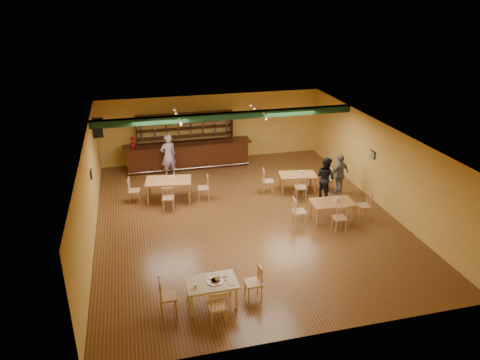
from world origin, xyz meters
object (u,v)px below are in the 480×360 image
object	(u,v)px
near_table	(212,293)
dining_table_a	(169,190)
dining_table_b	(297,183)
bar_counter	(188,155)
dining_table_d	(332,211)
patron_bar	(168,156)
patron_right_a	(326,178)

from	to	relation	value
near_table	dining_table_a	bearing A→B (deg)	92.82
dining_table_b	near_table	size ratio (longest dim) A/B	1.11
bar_counter	dining_table_a	xyz separation A→B (m)	(-1.15, -3.19, -0.15)
dining_table_a	near_table	xyz separation A→B (m)	(0.42, -6.32, -0.07)
dining_table_b	dining_table_d	xyz separation A→B (m)	(0.28, -2.58, 0.00)
dining_table_d	near_table	xyz separation A→B (m)	(-4.78, -3.41, -0.02)
dining_table_b	dining_table_d	size ratio (longest dim) A/B	0.99
bar_counter	dining_table_d	size ratio (longest dim) A/B	3.90
patron_bar	near_table	bearing A→B (deg)	73.07
dining_table_a	patron_bar	distance (m)	2.43
patron_bar	patron_right_a	bearing A→B (deg)	129.30
near_table	patron_bar	xyz separation A→B (m)	(-0.19, 8.68, 0.58)
bar_counter	dining_table_d	xyz separation A→B (m)	(4.05, -6.10, -0.21)
patron_right_a	patron_bar	bearing A→B (deg)	35.32
bar_counter	near_table	bearing A→B (deg)	-94.39
dining_table_d	patron_right_a	size ratio (longest dim) A/B	0.88
dining_table_a	near_table	world-z (taller)	dining_table_a
dining_table_a	patron_bar	xyz separation A→B (m)	(0.23, 2.36, 0.51)
dining_table_a	patron_right_a	xyz separation A→B (m)	(5.73, -1.14, 0.39)
dining_table_b	patron_bar	size ratio (longest dim) A/B	0.76
dining_table_a	near_table	size ratio (longest dim) A/B	1.31
dining_table_b	bar_counter	bearing A→B (deg)	146.25
dining_table_d	patron_bar	world-z (taller)	patron_bar
bar_counter	dining_table_b	world-z (taller)	bar_counter
bar_counter	patron_bar	size ratio (longest dim) A/B	3.00
dining_table_b	patron_right_a	bearing A→B (deg)	-35.69
near_table	patron_right_a	distance (m)	7.43
patron_bar	dining_table_a	bearing A→B (deg)	66.16
dining_table_a	dining_table_b	xyz separation A→B (m)	(4.93, -0.34, -0.06)
dining_table_a	dining_table_d	size ratio (longest dim) A/B	1.17
dining_table_d	patron_bar	size ratio (longest dim) A/B	0.77
dining_table_b	dining_table_d	world-z (taller)	dining_table_d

